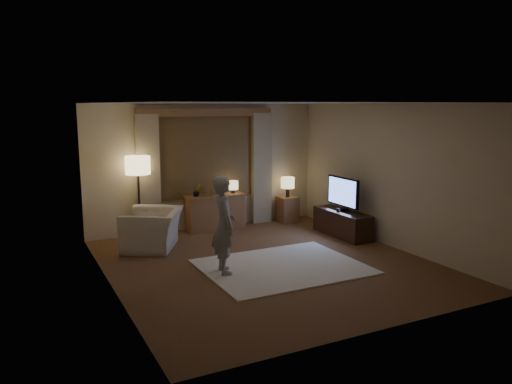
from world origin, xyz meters
TOP-DOWN VIEW (x-y plane):
  - room at (0.00, 0.50)m, footprint 5.04×5.54m
  - rug at (0.12, -0.26)m, footprint 2.50×2.00m
  - sideboard at (0.09, 2.50)m, footprint 1.20×0.40m
  - picture_frame at (0.09, 2.50)m, footprint 0.16×0.02m
  - plant at (-0.31, 2.50)m, footprint 0.17×0.13m
  - table_lamp_sideboard at (0.49, 2.50)m, footprint 0.22×0.22m
  - floor_lamp at (-1.49, 2.46)m, footprint 0.47×0.47m
  - armchair at (-1.45, 1.70)m, footprint 1.36×1.41m
  - side_table at (1.79, 2.45)m, footprint 0.40×0.40m
  - table_lamp_side at (1.79, 2.45)m, footprint 0.30×0.30m
  - tv_stand at (2.15, 0.91)m, footprint 0.45×1.40m
  - tv at (2.15, 0.91)m, footprint 0.23×0.93m
  - person at (-0.83, -0.11)m, footprint 0.43×0.59m

SIDE VIEW (x-z plane):
  - rug at x=0.12m, z-range 0.00..0.02m
  - tv_stand at x=2.15m, z-range 0.00..0.50m
  - side_table at x=1.79m, z-range 0.00..0.56m
  - sideboard at x=0.09m, z-range 0.00..0.70m
  - armchair at x=-1.45m, z-range 0.00..0.71m
  - person at x=-0.83m, z-range 0.02..1.52m
  - picture_frame at x=0.09m, z-range 0.70..0.90m
  - plant at x=-0.31m, z-range 0.70..1.00m
  - table_lamp_side at x=1.79m, z-range 0.65..1.09m
  - tv at x=2.15m, z-range 0.53..1.21m
  - table_lamp_sideboard at x=0.49m, z-range 0.75..1.05m
  - room at x=0.00m, z-range 0.01..2.65m
  - floor_lamp at x=-1.49m, z-range 0.55..2.16m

